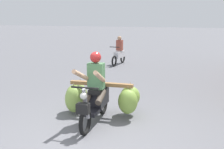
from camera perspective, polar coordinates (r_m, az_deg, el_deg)
ground_plane at (r=5.22m, az=-5.03°, el=-13.73°), size 120.00×120.00×0.00m
motorbike_main_loaded at (r=6.11m, az=-3.36°, el=-4.74°), size 1.89×1.95×1.58m
motorbike_distant_ahead_left at (r=13.05m, az=1.56°, el=4.67°), size 0.50×1.62×1.40m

